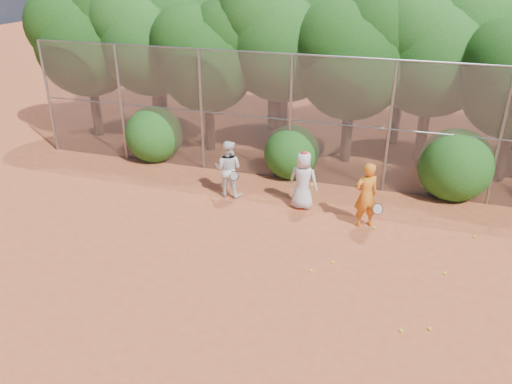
% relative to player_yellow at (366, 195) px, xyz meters
% --- Properties ---
extents(ground, '(80.00, 80.00, 0.00)m').
position_rel_player_yellow_xyz_m(ground, '(-1.70, -3.59, -0.91)').
color(ground, '#A84825').
rests_on(ground, ground).
extents(fence_back, '(20.05, 0.09, 4.03)m').
position_rel_player_yellow_xyz_m(fence_back, '(-1.82, 2.41, 1.15)').
color(fence_back, gray).
rests_on(fence_back, ground).
extents(tree_0, '(4.38, 3.81, 6.00)m').
position_rel_player_yellow_xyz_m(tree_0, '(-11.14, 4.45, 3.03)').
color(tree_0, black).
rests_on(tree_0, ground).
extents(tree_1, '(4.64, 4.03, 6.35)m').
position_rel_player_yellow_xyz_m(tree_1, '(-8.64, 4.95, 3.26)').
color(tree_1, black).
rests_on(tree_1, ground).
extents(tree_2, '(3.99, 3.47, 5.47)m').
position_rel_player_yellow_xyz_m(tree_2, '(-6.15, 4.25, 2.68)').
color(tree_2, black).
rests_on(tree_2, ground).
extents(tree_3, '(4.89, 4.26, 6.70)m').
position_rel_player_yellow_xyz_m(tree_3, '(-3.64, 5.25, 3.49)').
color(tree_3, black).
rests_on(tree_3, ground).
extents(tree_4, '(4.19, 3.64, 5.73)m').
position_rel_player_yellow_xyz_m(tree_4, '(-1.14, 4.65, 2.85)').
color(tree_4, black).
rests_on(tree_4, ground).
extents(tree_5, '(4.51, 3.92, 6.17)m').
position_rel_player_yellow_xyz_m(tree_5, '(1.36, 5.45, 3.14)').
color(tree_5, black).
rests_on(tree_5, ground).
extents(tree_9, '(4.83, 4.20, 6.62)m').
position_rel_player_yellow_xyz_m(tree_9, '(-9.64, 7.25, 3.43)').
color(tree_9, black).
rests_on(tree_9, ground).
extents(tree_10, '(5.15, 4.48, 7.06)m').
position_rel_player_yellow_xyz_m(tree_10, '(-4.63, 7.46, 3.72)').
color(tree_10, black).
rests_on(tree_10, ground).
extents(tree_11, '(4.64, 4.03, 6.35)m').
position_rel_player_yellow_xyz_m(tree_11, '(0.36, 7.05, 3.26)').
color(tree_11, black).
rests_on(tree_11, ground).
extents(bush_0, '(2.00, 2.00, 2.00)m').
position_rel_player_yellow_xyz_m(bush_0, '(-7.70, 2.71, 0.09)').
color(bush_0, '#184D13').
rests_on(bush_0, ground).
extents(bush_1, '(1.80, 1.80, 1.80)m').
position_rel_player_yellow_xyz_m(bush_1, '(-2.70, 2.71, -0.01)').
color(bush_1, '#184D13').
rests_on(bush_1, ground).
extents(bush_2, '(2.20, 2.20, 2.20)m').
position_rel_player_yellow_xyz_m(bush_2, '(2.30, 2.71, 0.19)').
color(bush_2, '#184D13').
rests_on(bush_2, ground).
extents(player_yellow, '(0.91, 0.72, 1.82)m').
position_rel_player_yellow_xyz_m(player_yellow, '(0.00, 0.00, 0.00)').
color(player_yellow, orange).
rests_on(player_yellow, ground).
extents(player_teen, '(0.86, 0.58, 1.73)m').
position_rel_player_yellow_xyz_m(player_teen, '(-1.82, 0.55, -0.05)').
color(player_teen, silver).
rests_on(player_teen, ground).
extents(player_white, '(0.89, 0.74, 1.74)m').
position_rel_player_yellow_xyz_m(player_white, '(-4.13, 0.66, -0.04)').
color(player_white, white).
rests_on(player_white, ground).
extents(ball_0, '(0.07, 0.07, 0.07)m').
position_rel_player_yellow_xyz_m(ball_0, '(2.07, -1.76, -0.87)').
color(ball_0, yellow).
rests_on(ball_0, ground).
extents(ball_1, '(0.07, 0.07, 0.07)m').
position_rel_player_yellow_xyz_m(ball_1, '(0.33, -0.11, -0.87)').
color(ball_1, yellow).
rests_on(ball_1, ground).
extents(ball_2, '(0.07, 0.07, 0.07)m').
position_rel_player_yellow_xyz_m(ball_2, '(1.22, -4.07, -0.87)').
color(ball_2, yellow).
rests_on(ball_2, ground).
extents(ball_3, '(0.07, 0.07, 0.07)m').
position_rel_player_yellow_xyz_m(ball_3, '(1.75, -3.85, -0.87)').
color(ball_3, yellow).
rests_on(ball_3, ground).
extents(ball_4, '(0.07, 0.07, 0.07)m').
position_rel_player_yellow_xyz_m(ball_4, '(-0.88, -2.61, -0.87)').
color(ball_4, yellow).
rests_on(ball_4, ground).
extents(ball_5, '(0.07, 0.07, 0.07)m').
position_rel_player_yellow_xyz_m(ball_5, '(2.84, 0.20, -0.87)').
color(ball_5, yellow).
rests_on(ball_5, ground).
extents(ball_6, '(0.07, 0.07, 0.07)m').
position_rel_player_yellow_xyz_m(ball_6, '(-0.46, -2.10, -0.87)').
color(ball_6, yellow).
rests_on(ball_6, ground).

